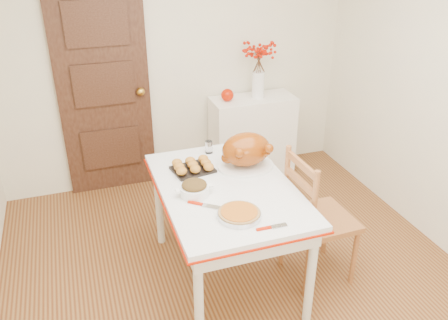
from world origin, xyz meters
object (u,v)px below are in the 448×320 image
object	(u,v)px
kitchen_table	(226,233)
chair_oak	(321,217)
sideboard	(252,136)
turkey_platter	(246,151)
pumpkin_pie	(239,213)

from	to	relation	value
kitchen_table	chair_oak	bearing A→B (deg)	-14.89
sideboard	kitchen_table	size ratio (longest dim) A/B	0.63
chair_oak	turkey_platter	xyz separation A→B (m)	(-0.44, 0.40, 0.42)
chair_oak	pumpkin_pie	xyz separation A→B (m)	(-0.72, -0.20, 0.31)
sideboard	turkey_platter	size ratio (longest dim) A/B	2.02
chair_oak	turkey_platter	bearing A→B (deg)	46.68
turkey_platter	pumpkin_pie	bearing A→B (deg)	-98.87
kitchen_table	pumpkin_pie	bearing A→B (deg)	-97.22
chair_oak	pumpkin_pie	bearing A→B (deg)	104.29
sideboard	chair_oak	bearing A→B (deg)	-94.63
turkey_platter	kitchen_table	bearing A→B (deg)	-120.57
kitchen_table	pumpkin_pie	xyz separation A→B (m)	(-0.05, -0.38, 0.43)
kitchen_table	chair_oak	size ratio (longest dim) A/B	1.30
sideboard	turkey_platter	xyz separation A→B (m)	(-0.58, -1.28, 0.51)
kitchen_table	pumpkin_pie	distance (m)	0.58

